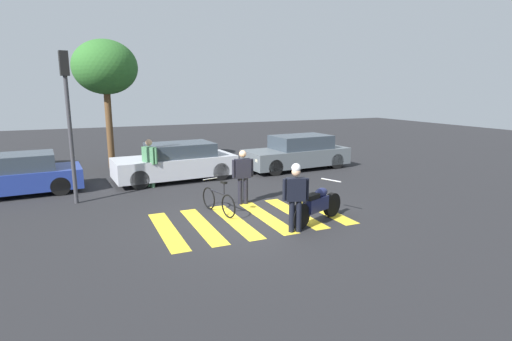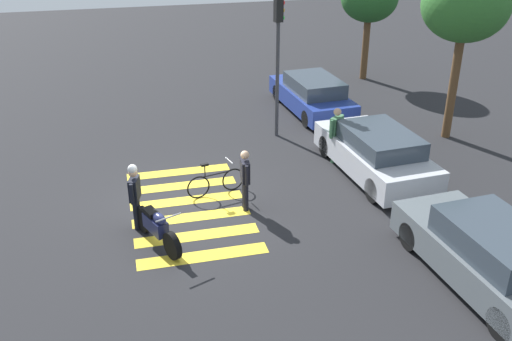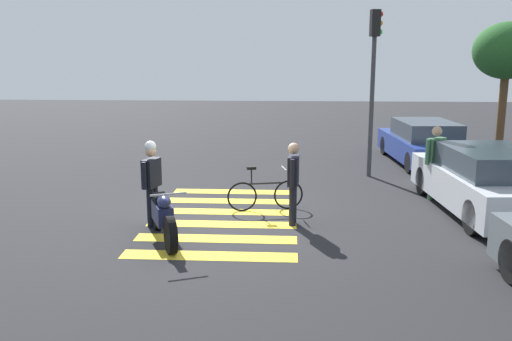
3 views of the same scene
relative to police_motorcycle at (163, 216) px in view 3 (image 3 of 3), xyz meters
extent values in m
plane|color=#232326|center=(-1.48, 0.95, -0.46)|extent=(60.00, 60.00, 0.00)
cylinder|color=black|center=(0.67, 0.28, -0.14)|extent=(0.66, 0.38, 0.66)
cylinder|color=black|center=(-0.66, -0.28, -0.14)|extent=(0.66, 0.38, 0.66)
cube|color=#1E234C|center=(-0.04, -0.02, 0.04)|extent=(0.85, 0.57, 0.36)
ellipsoid|color=#1E234C|center=(0.17, 0.07, 0.31)|extent=(0.54, 0.41, 0.24)
cube|color=black|center=(-0.22, -0.09, 0.28)|extent=(0.50, 0.39, 0.12)
cylinder|color=#A5A5AD|center=(0.60, 0.25, 0.56)|extent=(0.27, 0.59, 0.04)
torus|color=black|center=(-2.23, 2.29, -0.14)|extent=(0.19, 0.65, 0.66)
torus|color=black|center=(-1.99, 1.29, -0.14)|extent=(0.19, 0.65, 0.66)
cylinder|color=black|center=(-2.11, 1.79, 0.14)|extent=(0.23, 0.79, 0.04)
cylinder|color=black|center=(-2.04, 1.49, 0.31)|extent=(0.04, 0.04, 0.34)
cube|color=black|center=(-2.04, 1.49, 0.49)|extent=(0.14, 0.22, 0.06)
cylinder|color=#99999E|center=(-2.20, 2.19, 0.46)|extent=(0.45, 0.13, 0.03)
cylinder|color=black|center=(-0.78, -0.43, -0.07)|extent=(0.14, 0.14, 0.79)
cylinder|color=black|center=(-0.96, -0.38, -0.07)|extent=(0.14, 0.14, 0.79)
cube|color=black|center=(-0.87, -0.40, 0.61)|extent=(0.50, 0.32, 0.56)
sphere|color=tan|center=(-0.87, -0.40, 1.04)|extent=(0.22, 0.22, 0.22)
cylinder|color=black|center=(-0.60, -0.48, 0.61)|extent=(0.09, 0.09, 0.53)
cylinder|color=black|center=(-1.14, -0.33, 0.61)|extent=(0.09, 0.09, 0.53)
sphere|color=white|center=(-0.87, -0.40, 1.14)|extent=(0.23, 0.23, 0.23)
cylinder|color=black|center=(-1.21, 2.39, -0.05)|extent=(0.14, 0.14, 0.82)
cylinder|color=black|center=(-1.03, 2.37, -0.05)|extent=(0.14, 0.14, 0.82)
cube|color=black|center=(-1.12, 2.38, 0.65)|extent=(0.49, 0.24, 0.58)
sphere|color=tan|center=(-1.12, 2.38, 1.09)|extent=(0.22, 0.22, 0.22)
cylinder|color=black|center=(-1.40, 2.40, 0.65)|extent=(0.09, 0.09, 0.55)
cylinder|color=black|center=(-0.83, 2.36, 0.65)|extent=(0.09, 0.09, 0.55)
cylinder|color=#3F724C|center=(-3.26, 5.64, -0.04)|extent=(0.14, 0.14, 0.85)
cylinder|color=#3F724C|center=(-3.38, 5.78, -0.04)|extent=(0.14, 0.14, 0.85)
cube|color=#3F724C|center=(-3.32, 5.71, 0.69)|extent=(0.47, 0.51, 0.61)
sphere|color=tan|center=(-3.32, 5.71, 1.15)|extent=(0.23, 0.23, 0.23)
cylinder|color=#3F724C|center=(-3.13, 5.48, 0.69)|extent=(0.09, 0.09, 0.57)
cylinder|color=#3F724C|center=(-3.51, 5.94, 0.69)|extent=(0.09, 0.09, 0.57)
cube|color=yellow|center=(-3.73, 0.95, -0.46)|extent=(0.45, 3.01, 0.01)
cube|color=yellow|center=(-2.83, 0.95, -0.46)|extent=(0.45, 3.01, 0.01)
cube|color=yellow|center=(-1.93, 0.95, -0.46)|extent=(0.45, 3.01, 0.01)
cube|color=yellow|center=(-1.03, 0.95, -0.46)|extent=(0.45, 3.01, 0.01)
cube|color=yellow|center=(-0.13, 0.95, -0.46)|extent=(0.45, 3.01, 0.01)
cube|color=yellow|center=(0.77, 0.95, -0.46)|extent=(0.45, 3.01, 0.01)
cylinder|color=black|center=(-9.28, 5.59, -0.15)|extent=(0.63, 0.26, 0.62)
cylinder|color=black|center=(-9.39, 7.16, -0.15)|extent=(0.63, 0.26, 0.62)
cylinder|color=black|center=(-6.23, 5.81, -0.15)|extent=(0.63, 0.26, 0.62)
cylinder|color=black|center=(-6.34, 7.38, -0.15)|extent=(0.63, 0.26, 0.62)
cube|color=navy|center=(-7.81, 6.49, 0.03)|extent=(4.60, 2.10, 0.65)
cube|color=#333D47|center=(-7.59, 6.50, 0.62)|extent=(2.53, 1.75, 0.53)
cube|color=#F2EDCC|center=(-9.97, 5.76, 0.13)|extent=(0.09, 0.21, 0.12)
cube|color=#F2EDCC|center=(-10.05, 6.90, 0.13)|extent=(0.09, 0.21, 0.12)
cylinder|color=black|center=(-3.73, 5.58, -0.12)|extent=(0.69, 0.27, 0.68)
cylinder|color=black|center=(-3.85, 7.22, -0.12)|extent=(0.69, 0.27, 0.68)
cylinder|color=black|center=(-0.67, 5.80, -0.12)|extent=(0.69, 0.27, 0.68)
cube|color=#B7BAC1|center=(-2.26, 6.51, 0.09)|extent=(4.64, 2.18, 0.73)
cube|color=#333D47|center=(-2.03, 6.53, 0.71)|extent=(2.55, 1.81, 0.51)
cube|color=#F2EDCC|center=(-4.43, 5.76, 0.20)|extent=(0.09, 0.21, 0.12)
cube|color=#F2EDCC|center=(-4.51, 6.95, 0.20)|extent=(0.09, 0.21, 0.12)
cube|color=#F2EDCC|center=(0.91, 5.84, 0.18)|extent=(0.09, 0.21, 0.12)
cylinder|color=#38383D|center=(-5.77, 4.55, 1.45)|extent=(0.12, 0.12, 3.83)
cube|color=black|center=(-5.77, 4.55, 3.71)|extent=(0.27, 0.27, 0.70)
sphere|color=red|center=(-5.79, 4.68, 3.94)|extent=(0.16, 0.16, 0.16)
sphere|color=orange|center=(-5.79, 4.68, 3.71)|extent=(0.16, 0.16, 0.16)
sphere|color=green|center=(-5.79, 4.68, 3.48)|extent=(0.16, 0.16, 0.16)
cylinder|color=brown|center=(-11.22, 10.10, 0.83)|extent=(0.29, 0.29, 2.60)
ellipsoid|color=#235623|center=(-11.22, 10.10, 3.03)|extent=(2.40, 2.40, 2.04)
camera|label=1|loc=(-5.56, -8.58, 2.98)|focal=28.16mm
camera|label=2|loc=(11.65, -0.51, 7.04)|focal=40.26mm
camera|label=3|loc=(9.61, 2.27, 2.89)|focal=38.85mm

